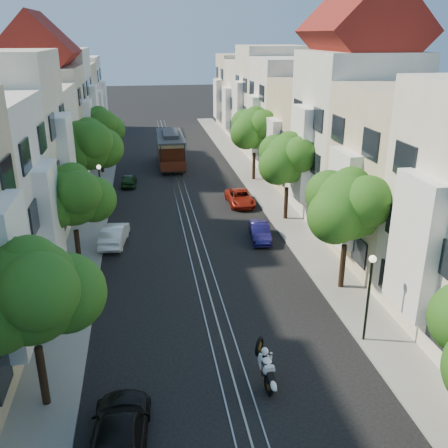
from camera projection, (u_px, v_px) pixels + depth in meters
name	position (u px, v px, depth m)	size (l,w,h in m)	color
ground	(181.00, 193.00, 43.83)	(200.00, 200.00, 0.00)	black
sidewalk_east	(261.00, 188.00, 44.91)	(2.50, 80.00, 0.12)	gray
sidewalk_west	(96.00, 196.00, 42.71)	(2.50, 80.00, 0.12)	gray
rail_left	(175.00, 193.00, 43.74)	(0.06, 80.00, 0.02)	gray
rail_slot	(181.00, 193.00, 43.83)	(0.06, 80.00, 0.02)	gray
rail_right	(187.00, 193.00, 43.91)	(0.06, 80.00, 0.02)	gray
lane_line	(181.00, 193.00, 43.83)	(0.08, 80.00, 0.01)	tan
townhouses_east	(314.00, 130.00, 43.71)	(7.75, 72.00, 12.00)	beige
townhouses_west	(32.00, 140.00, 40.14)	(7.75, 72.00, 11.76)	silver
tree_e_b	(349.00, 207.00, 25.71)	(4.93, 4.08, 6.68)	black
tree_e_c	(289.00, 160.00, 35.90)	(4.84, 3.99, 6.52)	black
tree_e_d	(255.00, 129.00, 45.94)	(5.01, 4.16, 6.85)	black
tree_w_a	(32.00, 294.00, 17.07)	(4.93, 4.08, 6.68)	black
tree_w_b	(73.00, 198.00, 28.25)	(4.72, 3.87, 6.27)	black
tree_w_c	(89.00, 146.00, 38.15)	(5.13, 4.28, 7.09)	black
tree_w_d	(99.00, 127.00, 48.46)	(4.84, 3.99, 6.52)	black
lamp_east	(370.00, 286.00, 21.65)	(0.32, 0.32, 4.16)	black
lamp_west	(100.00, 184.00, 36.33)	(0.32, 0.32, 4.16)	black
sportbike_rider	(265.00, 365.00, 19.51)	(0.63, 2.14, 1.77)	black
cable_car	(171.00, 147.00, 52.26)	(2.74, 8.58, 3.29)	black
parked_car_e_mid	(260.00, 232.00, 33.66)	(1.24, 3.56, 1.17)	#0F0C40
parked_car_e_far	(240.00, 198.00, 40.67)	(1.94, 4.21, 1.17)	maroon
parked_car_w_near	(119.00, 433.00, 16.54)	(1.92, 4.73, 1.37)	black
parked_car_w_mid	(114.00, 234.00, 32.95)	(1.43, 4.11, 1.35)	white
parked_car_w_far	(129.00, 180.00, 45.71)	(1.31, 3.25, 1.11)	#163515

